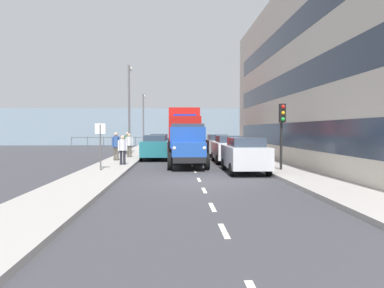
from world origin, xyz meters
TOP-DOWN VIEW (x-y plane):
  - ground_plane at (0.00, -9.87)m, footprint 80.00×80.00m
  - sidewalk_left at (-4.46, -9.87)m, footprint 2.25×43.61m
  - sidewalk_right at (4.46, -9.87)m, footprint 2.25×43.61m
  - road_centreline_markings at (0.00, -8.64)m, footprint 0.12×38.05m
  - building_terrace at (-8.69, -7.97)m, footprint 6.24×27.28m
  - sea_horizon at (0.00, -34.67)m, footprint 80.00×0.80m
  - seawall_railing at (-0.00, -31.07)m, footprint 28.08×0.08m
  - truck_vintage_blue at (0.30, -5.49)m, footprint 2.17×5.64m
  - lorry_cargo_red at (0.24, -15.90)m, footprint 2.58×8.20m
  - car_silver_kerbside_near at (-2.39, -2.84)m, footprint 1.88×4.02m
  - car_white_kerbside_1 at (-2.39, -8.08)m, footprint 1.87×4.11m
  - car_grey_kerbside_2 at (-2.39, -14.11)m, footprint 1.80×4.28m
  - car_teal_oppositeside_0 at (2.39, -10.79)m, footprint 1.89×4.44m
  - car_navy_oppositeside_1 at (2.39, -17.34)m, footprint 1.84×4.63m
  - pedestrian_by_lamp at (3.92, -5.68)m, footprint 0.53×0.34m
  - pedestrian_with_bag at (4.73, -8.42)m, footprint 0.53×0.34m
  - pedestrian_in_dark_coat at (4.24, -11.13)m, footprint 0.53×0.34m
  - pedestrian_near_railing at (4.74, -13.91)m, footprint 0.53×0.34m
  - traffic_light_near at (-4.18, -2.76)m, footprint 0.28×0.41m
  - lamp_post_promenade at (4.56, -13.88)m, footprint 0.32×1.14m
  - lamp_post_far at (4.44, -25.12)m, footprint 0.32×1.14m
  - street_sign at (4.58, -3.00)m, footprint 0.50×0.07m

SIDE VIEW (x-z plane):
  - ground_plane at x=0.00m, z-range 0.00..0.00m
  - road_centreline_markings at x=0.00m, z-range 0.00..0.01m
  - sidewalk_left at x=-4.46m, z-range 0.00..0.15m
  - sidewalk_right at x=4.46m, z-range 0.00..0.15m
  - car_silver_kerbside_near at x=-2.39m, z-range 0.04..1.76m
  - car_grey_kerbside_2 at x=-2.39m, z-range 0.04..1.76m
  - car_white_kerbside_1 at x=-2.39m, z-range 0.04..1.76m
  - car_teal_oppositeside_0 at x=2.39m, z-range 0.04..1.76m
  - car_navy_oppositeside_1 at x=2.39m, z-range 0.04..1.76m
  - seawall_railing at x=0.00m, z-range 0.32..1.52m
  - pedestrian_by_lamp at x=3.92m, z-range 0.29..1.92m
  - pedestrian_in_dark_coat at x=4.24m, z-range 0.30..1.98m
  - truck_vintage_blue at x=0.30m, z-range -0.04..2.39m
  - pedestrian_near_railing at x=4.74m, z-range 0.31..2.06m
  - pedestrian_with_bag at x=4.73m, z-range 0.31..2.09m
  - street_sign at x=4.58m, z-range 0.56..2.81m
  - lorry_cargo_red at x=0.24m, z-range 0.14..4.01m
  - traffic_light_near at x=-4.18m, z-range 0.87..4.07m
  - sea_horizon at x=0.00m, z-range 0.00..5.00m
  - lamp_post_far at x=4.44m, z-range 0.75..6.58m
  - lamp_post_promenade at x=4.56m, z-range 0.78..7.74m
  - building_terrace at x=-8.69m, z-range 0.00..11.04m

